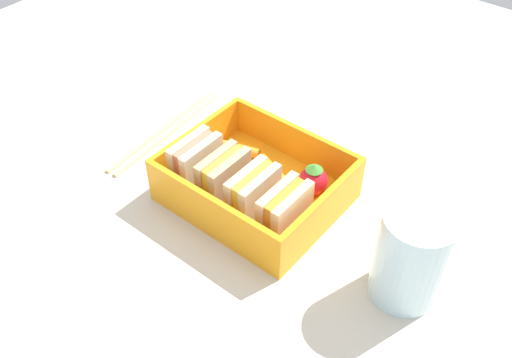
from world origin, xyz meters
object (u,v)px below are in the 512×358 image
carrot_stick_left (270,170)px  carrot_stick_far_left (239,149)px  sandwich_center (224,178)px  strawberry_far_left (313,180)px  sandwich_left (284,212)px  sandwich_center_left (253,194)px  chopstick_pair (165,130)px  drinking_glass (411,256)px  sandwich_center_right (196,162)px  folded_napkin (334,127)px

carrot_stick_left → carrot_stick_far_left: 5.07cm
sandwich_center → strawberry_far_left: 9.34cm
sandwich_left → sandwich_center_left: size_ratio=1.00×
sandwich_left → sandwich_center_left: same height
carrot_stick_far_left → sandwich_center: bearing=117.8°
strawberry_far_left → sandwich_left: bearing=98.8°
strawberry_far_left → chopstick_pair: 20.77cm
sandwich_left → drinking_glass: size_ratio=0.59×
sandwich_left → carrot_stick_far_left: bearing=-29.6°
carrot_stick_far_left → chopstick_pair: carrot_stick_far_left is taller
drinking_glass → chopstick_pair: bearing=-4.8°
carrot_stick_far_left → drinking_glass: size_ratio=0.50×
sandwich_center_left → carrot_stick_far_left: sandwich_center_left is taller
sandwich_center_right → folded_napkin: 19.48cm
sandwich_center → sandwich_center_left: bearing=180.0°
carrot_stick_far_left → folded_napkin: 13.16cm
sandwich_center_left → drinking_glass: size_ratio=0.59×
sandwich_left → drinking_glass: 12.41cm
sandwich_left → strawberry_far_left: sandwich_left is taller
sandwich_center → sandwich_center_right: same height
sandwich_center → carrot_stick_far_left: (3.29, -6.25, -2.04)cm
sandwich_left → sandwich_center: bearing=0.0°
sandwich_left → folded_napkin: 19.53cm
sandwich_center → folded_napkin: (-1.85, -18.26, -3.64)cm
carrot_stick_left → drinking_glass: 18.82cm
folded_napkin → strawberry_far_left: bearing=112.4°
carrot_stick_left → drinking_glass: bearing=168.7°
strawberry_far_left → drinking_glass: drinking_glass is taller
strawberry_far_left → carrot_stick_far_left: size_ratio=0.76×
sandwich_center_right → strawberry_far_left: bearing=-149.0°
sandwich_center_left → carrot_stick_far_left: 9.72cm
sandwich_left → sandwich_center_right: size_ratio=1.00×
strawberry_far_left → chopstick_pair: strawberry_far_left is taller
sandwich_center_left → chopstick_pair: (17.68, -4.69, -3.49)cm
sandwich_center_left → sandwich_center: same height
sandwich_center → drinking_glass: 20.07cm
sandwich_left → carrot_stick_far_left: sandwich_left is taller
carrot_stick_left → folded_napkin: (-0.12, -12.73, -1.72)cm
carrot_stick_far_left → sandwich_left: bearing=150.4°
sandwich_center_left → drinking_glass: 16.23cm
sandwich_center_right → carrot_stick_far_left: sandwich_center_right is taller
sandwich_center → carrot_stick_far_left: sandwich_center is taller
sandwich_center_right → carrot_stick_far_left: bearing=-95.3°
sandwich_center → sandwich_center_right: (3.87, 0.00, 0.00)cm
drinking_glass → folded_napkin: size_ratio=0.92×
sandwich_center → chopstick_pair: (13.81, -4.69, -3.49)cm
carrot_stick_left → carrot_stick_far_left: bearing=-8.2°
carrot_stick_left → chopstick_pair: size_ratio=0.24×
sandwich_center_left → folded_napkin: size_ratio=0.55×
sandwich_center → carrot_stick_left: 6.10cm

